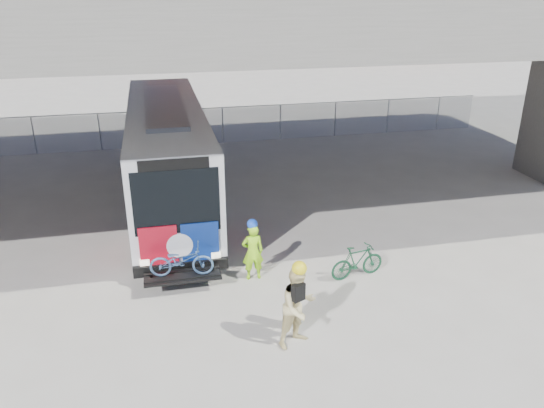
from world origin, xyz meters
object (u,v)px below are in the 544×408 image
object	(u,v)px
cyclist_tan	(298,306)
cyclist_hivis	(253,250)
bus	(167,146)
bike_parked	(357,261)
bollard	(291,304)

from	to	relation	value
cyclist_tan	cyclist_hivis	bearing A→B (deg)	73.48
bus	cyclist_hivis	xyz separation A→B (m)	(1.93, -6.33, -1.25)
cyclist_hivis	cyclist_tan	xyz separation A→B (m)	(0.45, -3.04, 0.12)
cyclist_hivis	bike_parked	size ratio (longest dim) A/B	1.11
bus	cyclist_hivis	size ratio (longest dim) A/B	7.24
bollard	cyclist_hivis	xyz separation A→B (m)	(-0.45, 2.45, 0.21)
bus	cyclist_tan	bearing A→B (deg)	-75.76
bus	bike_parked	distance (m)	8.54
bus	cyclist_tan	distance (m)	9.73
bus	bike_parked	world-z (taller)	bus
bollard	cyclist_tan	xyz separation A→B (m)	(-0.00, -0.59, 0.33)
bus	bollard	xyz separation A→B (m)	(2.38, -8.78, -1.46)
bollard	cyclist_hivis	world-z (taller)	cyclist_hivis
bollard	bike_parked	distance (m)	3.03
bus	cyclist_tan	world-z (taller)	bus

